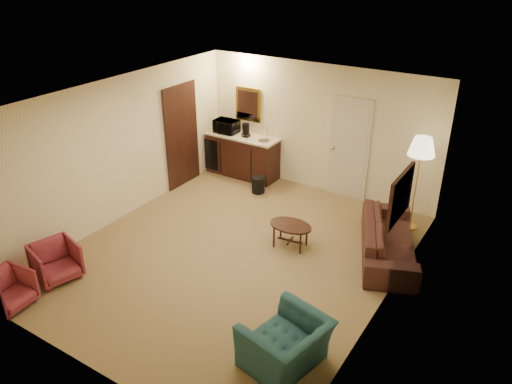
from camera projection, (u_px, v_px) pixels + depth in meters
ground at (235, 253)px, 8.27m from camera, size 6.00×6.00×0.00m
room_walls at (254, 141)px, 8.14m from camera, size 5.02×6.01×2.61m
wetbar_cabinet at (243, 156)px, 10.92m from camera, size 1.64×0.58×0.92m
sofa at (390, 233)px, 8.04m from camera, size 1.34×2.17×0.82m
teal_armchair at (286, 337)px, 5.89m from camera, size 0.81×1.07×0.84m
rose_chair_near at (56, 260)px, 7.52m from camera, size 0.73×0.76×0.64m
rose_chair_far at (8, 289)px, 6.93m from camera, size 0.59×0.62×0.59m
coffee_table at (290, 235)px, 8.37m from camera, size 0.78×0.57×0.42m
floor_lamp at (416, 184)px, 8.65m from camera, size 0.55×0.55×1.73m
waste_bin at (258, 185)px, 10.25m from camera, size 0.35×0.35×0.34m
microwave at (226, 125)px, 10.83m from camera, size 0.53×0.30×0.35m
coffee_maker at (246, 130)px, 10.61m from camera, size 0.18×0.18×0.29m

